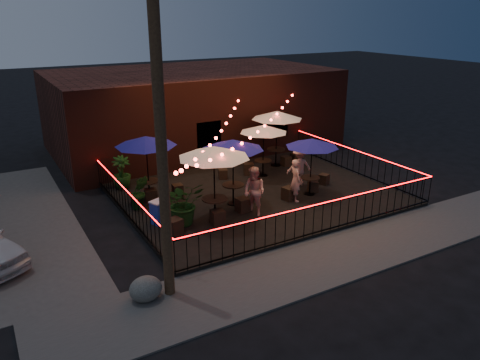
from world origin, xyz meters
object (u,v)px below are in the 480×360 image
object	(u,v)px
boulder	(146,289)
cooler	(160,211)
cafe_table_2	(233,145)
utility_pole	(161,142)
cafe_table_3	(264,129)
cafe_table_0	(214,153)
cafe_table_4	(312,144)
cafe_table_5	(277,116)
cafe_table_1	(146,142)

from	to	relation	value
boulder	cooler	bearing A→B (deg)	64.43
cafe_table_2	boulder	xyz separation A→B (m)	(-4.74, -4.07, -2.04)
utility_pole	boulder	distance (m)	3.72
cooler	boulder	size ratio (longest dim) A/B	0.93
utility_pole	cafe_table_3	bearing A→B (deg)	42.64
cafe_table_0	cafe_table_3	world-z (taller)	cafe_table_0
cafe_table_0	boulder	distance (m)	5.15
cooler	boulder	distance (m)	4.29
utility_pole	boulder	xyz separation A→B (m)	(-0.62, 0.03, -3.66)
cafe_table_0	cafe_table_4	bearing A→B (deg)	4.96
cafe_table_2	boulder	size ratio (longest dim) A/B	2.83
cafe_table_0	cafe_table_5	xyz separation A→B (m)	(5.18, 4.03, -0.07)
cafe_table_5	cafe_table_4	bearing A→B (deg)	-103.75
cafe_table_1	cooler	distance (m)	2.82
cooler	utility_pole	bearing A→B (deg)	-130.62
cafe_table_2	cafe_table_5	bearing A→B (deg)	37.81
cafe_table_4	boulder	world-z (taller)	cafe_table_4
cafe_table_3	cooler	xyz separation A→B (m)	(-5.54, -2.34, -1.63)
cafe_table_0	cooler	size ratio (longest dim) A/B	3.27
utility_pole	cafe_table_2	world-z (taller)	utility_pole
cafe_table_4	cooler	world-z (taller)	cafe_table_4
cafe_table_0	cafe_table_1	world-z (taller)	cafe_table_0
utility_pole	cafe_table_2	distance (m)	6.04
cafe_table_1	cafe_table_4	distance (m)	6.10
cafe_table_4	cafe_table_2	bearing A→B (deg)	168.52
cafe_table_0	boulder	bearing A→B (deg)	-138.56
cafe_table_5	boulder	xyz separation A→B (m)	(-8.67, -7.12, -2.12)
cafe_table_1	utility_pole	bearing A→B (deg)	-104.95
cooler	boulder	bearing A→B (deg)	-138.62
cafe_table_3	cafe_table_4	xyz separation A→B (m)	(0.39, -2.75, -0.01)
cafe_table_0	cafe_table_4	size ratio (longest dim) A/B	1.18
cafe_table_2	utility_pole	bearing A→B (deg)	-135.18
boulder	cafe_table_0	bearing A→B (deg)	41.44
cafe_table_4	cafe_table_5	bearing A→B (deg)	76.25
cafe_table_0	cooler	distance (m)	2.68
cafe_table_0	cafe_table_5	bearing A→B (deg)	37.93
cafe_table_1	cafe_table_5	world-z (taller)	cafe_table_5
cafe_table_0	cafe_table_2	distance (m)	1.60
utility_pole	cafe_table_5	world-z (taller)	utility_pole
cafe_table_5	cooler	distance (m)	7.79
utility_pole	cafe_table_2	size ratio (longest dim) A/B	3.29
cooler	cafe_table_1	bearing A→B (deg)	57.02
cafe_table_2	cafe_table_3	bearing A→B (deg)	38.91
cafe_table_2	cafe_table_5	world-z (taller)	cafe_table_5
utility_pole	cafe_table_1	size ratio (longest dim) A/B	2.77
cooler	cafe_table_3	bearing A→B (deg)	-0.13
cafe_table_3	cafe_table_2	bearing A→B (deg)	-141.09
utility_pole	cafe_table_0	distance (m)	4.49
cafe_table_0	cafe_table_4	distance (m)	4.31
cafe_table_3	cafe_table_5	world-z (taller)	cafe_table_5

